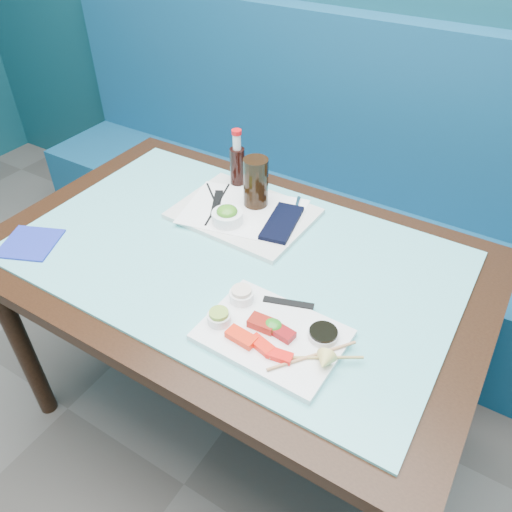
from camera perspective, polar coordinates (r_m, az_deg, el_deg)
The scene contains 34 objects.
booth_bench at distance 2.24m, azimuth 9.69°, elevation 4.18°, with size 3.00×0.56×1.17m.
dining_table at distance 1.47m, azimuth -2.47°, elevation -2.48°, with size 1.40×0.90×0.75m.
glass_top at distance 1.41m, azimuth -2.57°, elevation 0.16°, with size 1.22×0.76×0.01m, color #64C5C8.
sashimi_plate at distance 1.17m, azimuth 1.88°, elevation -9.04°, with size 0.32×0.23×0.02m, color white.
salmon_left at distance 1.15m, azimuth -1.69°, elevation -9.25°, with size 0.07×0.03×0.02m, color #FB250A.
salmon_mid at distance 1.13m, azimuth 0.61°, elevation -10.12°, with size 0.06×0.03×0.01m, color #FF1A0A.
salmon_right at distance 1.12m, azimuth 2.71°, elevation -11.31°, with size 0.06×0.03×0.01m, color #FF100A.
tuna_left at distance 1.17m, azimuth 0.74°, elevation -7.71°, with size 0.06×0.04×0.02m, color maroon.
tuna_right at distance 1.16m, azimuth 3.10°, elevation -8.80°, with size 0.05×0.03×0.02m, color maroon.
seaweed_garnish at distance 1.17m, azimuth 1.93°, elevation -7.95°, with size 0.05×0.04×0.03m, color #277F1D.
ramekin_wasabi at distance 1.19m, azimuth -4.24°, elevation -7.09°, with size 0.06×0.06×0.02m, color white.
wasabi_fill at distance 1.17m, azimuth -4.27°, elevation -6.53°, with size 0.05×0.05×0.01m, color #80AA37.
ramekin_ginger at distance 1.23m, azimuth -1.66°, elevation -4.58°, with size 0.06×0.06×0.03m, color white.
ginger_fill at distance 1.22m, azimuth -1.67°, elevation -3.98°, with size 0.05×0.05×0.01m, color beige.
soy_dish at distance 1.16m, azimuth 7.68°, elevation -8.91°, with size 0.07×0.07×0.01m, color silver.
soy_fill at distance 1.16m, azimuth 7.72°, elevation -8.58°, with size 0.07×0.07×0.01m, color black.
lemon_wedge at distance 1.09m, azimuth 7.83°, elevation -11.85°, with size 0.05×0.05×0.04m, color #F0DF72.
chopstick_sleeve at distance 1.24m, azimuth 3.73°, elevation -5.34°, with size 0.13×0.02×0.00m, color black.
wooden_chopstick_a at distance 1.13m, azimuth 6.44°, elevation -11.25°, with size 0.01×0.01×0.22m, color tan.
wooden_chopstick_b at distance 1.12m, azimuth 6.91°, elevation -11.45°, with size 0.01×0.01×0.21m, color #A78F4F.
serving_tray at distance 1.55m, azimuth -1.41°, elevation 4.87°, with size 0.41×0.31×0.02m, color silver.
paper_placemat at distance 1.55m, azimuth -1.41°, elevation 5.13°, with size 0.36×0.25×0.00m, color white.
seaweed_bowl at distance 1.49m, azimuth -3.31°, elevation 4.42°, with size 0.09×0.09×0.04m, color white.
seaweed_salad at distance 1.48m, azimuth -3.34°, elevation 5.12°, with size 0.06×0.06×0.03m, color #438E20.
cola_glass at distance 1.54m, azimuth -0.02°, elevation 8.40°, with size 0.08×0.08×0.16m, color black.
navy_pouch at distance 1.49m, azimuth 2.98°, elevation 3.80°, with size 0.08×0.19×0.01m, color black.
fork at distance 1.57m, azimuth 4.67°, elevation 5.72°, with size 0.01×0.01×0.10m, color silver.
black_chopstick_a at distance 1.59m, azimuth -4.64°, elevation 6.06°, with size 0.01×0.01×0.24m, color black.
black_chopstick_b at distance 1.58m, azimuth -4.40°, elevation 5.98°, with size 0.01×0.01×0.24m, color black.
tray_sleeve at distance 1.59m, azimuth -4.52°, elevation 5.98°, with size 0.03×0.15×0.00m, color black.
cola_bottle_body at distance 1.67m, azimuth -2.13°, elevation 9.99°, with size 0.05×0.05×0.14m, color black.
cola_bottle_neck at distance 1.62m, azimuth -2.21°, elevation 12.93°, with size 0.03×0.03×0.05m, color silver.
cola_bottle_cap at distance 1.61m, azimuth -2.24°, elevation 13.98°, with size 0.03×0.03×0.01m, color red.
blue_napkin at distance 1.58m, azimuth -24.41°, elevation 1.35°, with size 0.15×0.15×0.01m, color #1C299B.
Camera 1 is at (0.63, 0.55, 1.64)m, focal length 35.00 mm.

